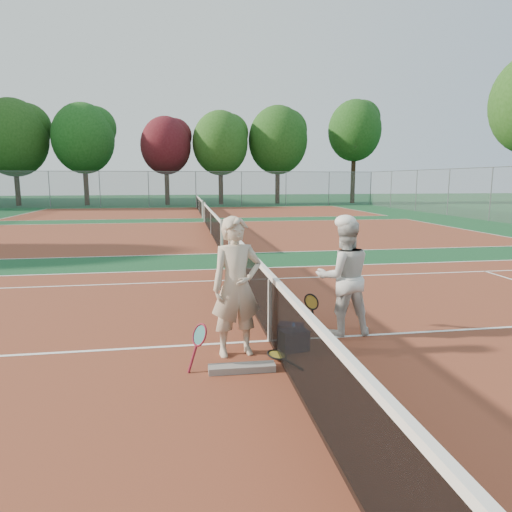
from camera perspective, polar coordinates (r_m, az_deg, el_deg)
The scene contains 23 objects.
ground at distance 6.75m, azimuth 1.71°, elevation -10.58°, with size 130.00×130.00×0.00m, color #103D20.
court_main at distance 6.75m, azimuth 1.71°, elevation -10.55°, with size 23.77×10.97×0.01m, color brown.
court_far_a at distance 19.90m, azimuth -5.64°, elevation 2.81°, with size 23.77×10.97×0.01m, color brown.
court_far_b at distance 33.33m, azimuth -7.10°, elevation 5.49°, with size 23.77×10.97×0.01m, color brown.
net_main at distance 6.59m, azimuth 1.74°, elevation -6.41°, with size 0.10×10.98×1.02m, color black, non-canonical shape.
net_far_a at distance 19.84m, azimuth -5.66°, elevation 4.26°, with size 0.10×10.98×1.02m, color black, non-canonical shape.
net_far_b at distance 33.30m, azimuth -7.12°, elevation 6.36°, with size 0.10×10.98×1.02m, color black, non-canonical shape.
fence_back at distance 40.25m, azimuth -7.53°, elevation 8.30°, with size 32.00×0.06×3.00m, color slate, non-canonical shape.
player_a at distance 6.01m, azimuth -2.46°, elevation -3.88°, with size 0.68×0.44×1.86m, color #BFAC94.
player_b at distance 6.98m, azimuth 10.91°, elevation -2.62°, with size 0.85×0.66×1.75m, color silver.
racket_red at distance 5.77m, azimuth -7.04°, elevation -11.24°, with size 0.26×0.27×0.57m, color maroon, non-canonical shape.
racket_black_held at distance 7.18m, azimuth 6.91°, elevation -6.97°, with size 0.20×0.27×0.58m, color black, non-canonical shape.
racket_spare at distance 6.09m, azimuth 2.64°, elevation -12.41°, with size 0.60×0.27×0.09m, color black, non-canonical shape.
sports_bag_navy at distance 6.38m, azimuth 4.75°, elevation -10.42°, with size 0.37×0.25×0.29m, color black.
sports_bag_purple at distance 6.64m, azimuth 4.36°, elevation -9.64°, with size 0.35×0.24×0.29m, color black.
net_cover_canvas at distance 5.75m, azimuth -1.78°, elevation -13.84°, with size 0.82×0.19×0.09m, color slate.
water_bottle at distance 6.52m, azimuth 4.70°, elevation -9.95°, with size 0.09×0.09×0.30m, color silver.
tree_back_0 at distance 46.59m, azimuth -28.09°, elevation 12.91°, with size 5.91×5.91×9.35m.
tree_back_1 at distance 44.87m, azimuth -20.78°, elevation 13.56°, with size 5.46×5.46×9.08m.
tree_back_maroon at distance 43.52m, azimuth -11.21°, elevation 13.36°, with size 4.56×4.56×7.99m.
tree_back_3 at distance 43.71m, azimuth -4.48°, elevation 13.87°, with size 5.16×5.16×8.62m.
tree_back_4 at distance 45.16m, azimuth 2.74°, elevation 14.24°, with size 5.66×5.66×9.29m.
tree_back_5 at distance 47.05m, azimuth 12.23°, elevation 15.04°, with size 5.14×5.14×9.97m.
Camera 1 is at (-1.21, -6.22, 2.32)m, focal length 32.00 mm.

